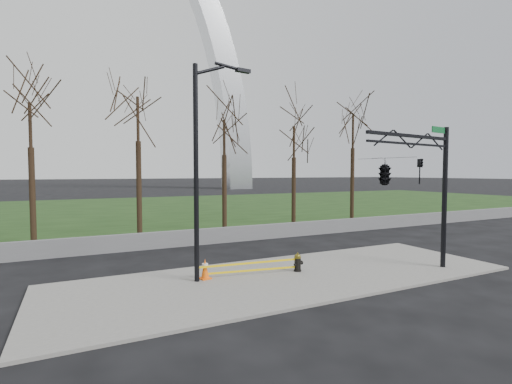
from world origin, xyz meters
name	(u,v)px	position (x,y,z in m)	size (l,w,h in m)	color
ground	(290,278)	(0.00, 0.00, 0.00)	(500.00, 500.00, 0.00)	black
sidewalk	(290,277)	(0.00, 0.00, 0.05)	(18.00, 6.00, 0.10)	slate
grass_strip	(149,209)	(0.00, 30.00, 0.03)	(120.00, 40.00, 0.06)	black
guardrail	(218,235)	(0.00, 8.00, 0.45)	(60.00, 0.30, 0.90)	#59595B
gateway_arch	(108,41)	(0.00, 75.00, 32.50)	(66.00, 6.00, 65.00)	silver
tree_row	(138,162)	(-3.84, 12.00, 4.75)	(38.32, 4.00, 9.49)	black
fire_hydrant	(298,263)	(0.62, 0.42, 0.45)	(0.48, 0.31, 0.77)	black
traffic_cone	(205,269)	(-3.11, 1.04, 0.48)	(0.46, 0.46, 0.76)	#FF610D
street_light	(202,156)	(-3.25, 0.91, 4.69)	(2.39, 0.47, 8.21)	black
traffic_signal_mast	(398,171)	(3.33, -2.15, 4.15)	(5.06, 2.53, 6.00)	black
caution_tape	(251,267)	(-1.35, 0.69, 0.45)	(4.09, 0.63, 0.40)	yellow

